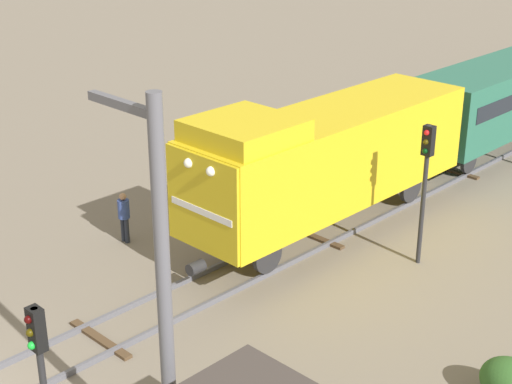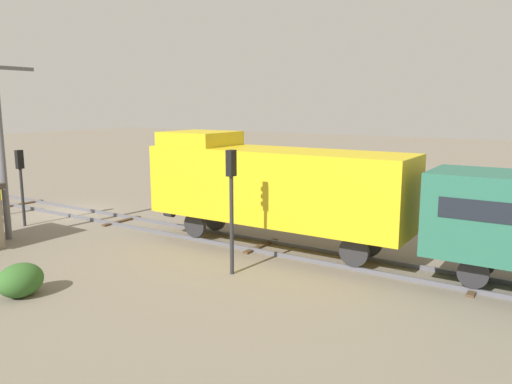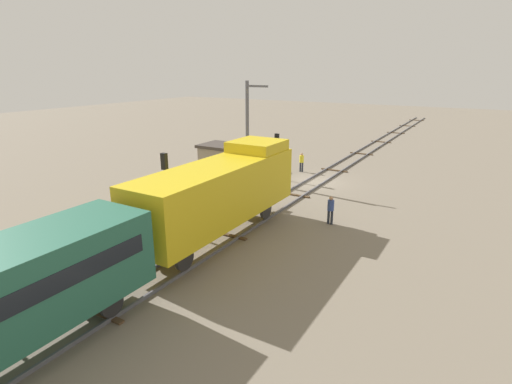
{
  "view_description": "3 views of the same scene",
  "coord_description": "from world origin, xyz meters",
  "px_view_note": "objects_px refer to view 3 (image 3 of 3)",
  "views": [
    {
      "loc": [
        14.84,
        -5.21,
        11.25
      ],
      "look_at": [
        -0.9,
        10.87,
        1.91
      ],
      "focal_mm": 55.0,
      "sensor_mm": 36.0,
      "label": 1
    },
    {
      "loc": [
        17.15,
        23.51,
        5.93
      ],
      "look_at": [
        -0.77,
        11.92,
        2.18
      ],
      "focal_mm": 35.0,
      "sensor_mm": 36.0,
      "label": 2
    },
    {
      "loc": [
        -11.53,
        29.24,
        8.73
      ],
      "look_at": [
        0.23,
        9.22,
        1.55
      ],
      "focal_mm": 28.0,
      "sensor_mm": 36.0,
      "label": 3
    }
  ],
  "objects_px": {
    "traffic_signal_near": "(277,148)",
    "worker_by_signal": "(331,208)",
    "catenary_mast": "(248,129)",
    "worker_near_track": "(302,161)",
    "locomotive": "(221,189)",
    "relay_hut": "(223,160)",
    "traffic_signal_mid": "(166,177)"
  },
  "relations": [
    {
      "from": "locomotive",
      "to": "catenary_mast",
      "type": "distance_m",
      "value": 11.86
    },
    {
      "from": "catenary_mast",
      "to": "relay_hut",
      "type": "bearing_deg",
      "value": -1.6
    },
    {
      "from": "traffic_signal_near",
      "to": "relay_hut",
      "type": "distance_m",
      "value": 4.74
    },
    {
      "from": "worker_near_track",
      "to": "relay_hut",
      "type": "bearing_deg",
      "value": -115.36
    },
    {
      "from": "locomotive",
      "to": "relay_hut",
      "type": "relative_size",
      "value": 3.31
    },
    {
      "from": "worker_near_track",
      "to": "worker_by_signal",
      "type": "distance_m",
      "value": 12.47
    },
    {
      "from": "locomotive",
      "to": "traffic_signal_mid",
      "type": "xyz_separation_m",
      "value": [
        3.4,
        0.44,
        0.28
      ]
    },
    {
      "from": "relay_hut",
      "to": "catenary_mast",
      "type": "bearing_deg",
      "value": 178.4
    },
    {
      "from": "traffic_signal_near",
      "to": "worker_by_signal",
      "type": "height_order",
      "value": "traffic_signal_near"
    },
    {
      "from": "traffic_signal_mid",
      "to": "worker_by_signal",
      "type": "distance_m",
      "value": 9.55
    },
    {
      "from": "catenary_mast",
      "to": "relay_hut",
      "type": "relative_size",
      "value": 2.25
    },
    {
      "from": "traffic_signal_near",
      "to": "locomotive",
      "type": "bearing_deg",
      "value": 104.56
    },
    {
      "from": "traffic_signal_near",
      "to": "catenary_mast",
      "type": "bearing_deg",
      "value": 43.23
    },
    {
      "from": "traffic_signal_near",
      "to": "worker_near_track",
      "type": "distance_m",
      "value": 3.7
    },
    {
      "from": "worker_near_track",
      "to": "worker_by_signal",
      "type": "bearing_deg",
      "value": -36.6
    },
    {
      "from": "worker_near_track",
      "to": "catenary_mast",
      "type": "bearing_deg",
      "value": -96.12
    },
    {
      "from": "catenary_mast",
      "to": "worker_by_signal",
      "type": "bearing_deg",
      "value": 147.92
    },
    {
      "from": "traffic_signal_mid",
      "to": "catenary_mast",
      "type": "distance_m",
      "value": 11.3
    },
    {
      "from": "traffic_signal_near",
      "to": "worker_near_track",
      "type": "relative_size",
      "value": 2.21
    },
    {
      "from": "locomotive",
      "to": "traffic_signal_near",
      "type": "bearing_deg",
      "value": -75.44
    },
    {
      "from": "locomotive",
      "to": "traffic_signal_near",
      "type": "relative_size",
      "value": 3.09
    },
    {
      "from": "traffic_signal_near",
      "to": "traffic_signal_mid",
      "type": "height_order",
      "value": "traffic_signal_mid"
    },
    {
      "from": "locomotive",
      "to": "worker_near_track",
      "type": "xyz_separation_m",
      "value": [
        2.4,
        -15.55,
        -1.78
      ]
    },
    {
      "from": "catenary_mast",
      "to": "relay_hut",
      "type": "height_order",
      "value": "catenary_mast"
    },
    {
      "from": "locomotive",
      "to": "traffic_signal_near",
      "type": "height_order",
      "value": "locomotive"
    },
    {
      "from": "traffic_signal_mid",
      "to": "worker_by_signal",
      "type": "xyz_separation_m",
      "value": [
        -7.6,
        -5.41,
        -2.06
      ]
    },
    {
      "from": "locomotive",
      "to": "relay_hut",
      "type": "bearing_deg",
      "value": -55.13
    },
    {
      "from": "worker_by_signal",
      "to": "traffic_signal_mid",
      "type": "bearing_deg",
      "value": -15.52
    },
    {
      "from": "locomotive",
      "to": "catenary_mast",
      "type": "xyz_separation_m",
      "value": [
        4.94,
        -10.69,
        1.41
      ]
    },
    {
      "from": "traffic_signal_near",
      "to": "relay_hut",
      "type": "height_order",
      "value": "traffic_signal_near"
    },
    {
      "from": "worker_near_track",
      "to": "worker_by_signal",
      "type": "relative_size",
      "value": 1.0
    },
    {
      "from": "worker_near_track",
      "to": "worker_by_signal",
      "type": "xyz_separation_m",
      "value": [
        -6.6,
        10.59,
        0.0
      ]
    }
  ]
}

